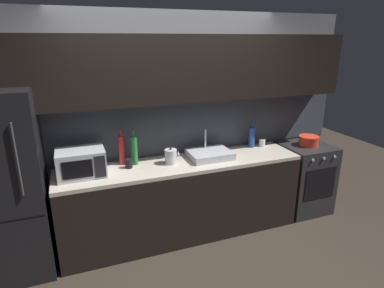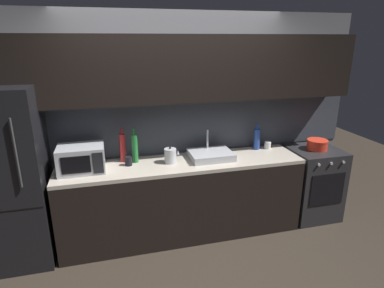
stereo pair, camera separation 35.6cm
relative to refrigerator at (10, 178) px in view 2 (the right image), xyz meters
name	(u,v)px [view 2 (the right image)]	position (x,y,z in m)	size (l,w,h in m)	color
ground_plane	(205,285)	(1.74, -0.90, -0.90)	(10.00, 10.00, 0.00)	#2D261E
back_wall	(176,99)	(1.74, 0.30, 0.65)	(4.45, 0.44, 2.50)	slate
counter_run	(183,198)	(1.74, 0.00, -0.45)	(2.71, 0.60, 0.90)	black
refrigerator	(10,178)	(0.00, 0.00, 0.00)	(0.68, 0.69, 1.80)	black
oven_range	(312,183)	(3.43, 0.00, -0.45)	(0.60, 0.62, 0.90)	#232326
microwave	(81,159)	(0.68, 0.02, 0.13)	(0.46, 0.35, 0.27)	#A8AAAF
sink_basin	(211,155)	(2.08, 0.03, 0.04)	(0.48, 0.38, 0.30)	#ADAFB5
kettle	(170,156)	(1.61, 0.02, 0.08)	(0.17, 0.13, 0.19)	#B7BABF
wine_bottle_red	(123,147)	(1.11, 0.19, 0.16)	(0.07, 0.07, 0.38)	#A82323
wine_bottle_blue	(257,139)	(2.72, 0.20, 0.13)	(0.08, 0.08, 0.32)	#234299
wine_bottle_green	(135,148)	(1.23, 0.14, 0.16)	(0.07, 0.07, 0.38)	#1E6B2D
mug_dark	(128,161)	(1.15, 0.05, 0.05)	(0.08, 0.08, 0.10)	black
mug_white	(268,145)	(2.87, 0.18, 0.04)	(0.08, 0.08, 0.09)	silver
cooking_pot	(317,145)	(3.44, 0.00, 0.06)	(0.25, 0.25, 0.12)	red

